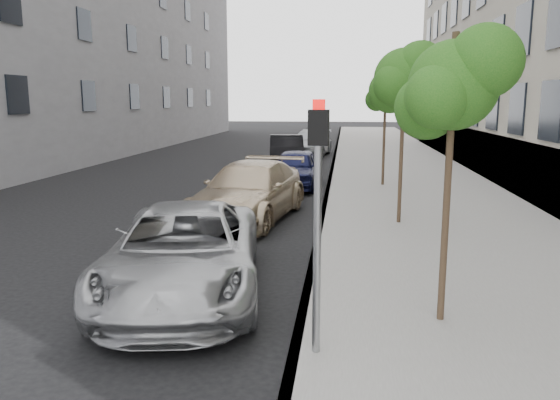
% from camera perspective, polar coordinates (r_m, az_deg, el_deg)
% --- Properties ---
extents(ground, '(160.00, 160.00, 0.00)m').
position_cam_1_polar(ground, '(7.29, -8.29, -16.56)').
color(ground, black).
rests_on(ground, ground).
extents(sidewalk, '(6.40, 72.00, 0.14)m').
position_cam_1_polar(sidewalk, '(30.54, 11.58, 4.12)').
color(sidewalk, gray).
rests_on(sidewalk, ground).
extents(curb, '(0.15, 72.00, 0.14)m').
position_cam_1_polar(curb, '(30.44, 5.69, 4.26)').
color(curb, '#9E9B93').
rests_on(curb, ground).
extents(tree_near, '(1.60, 1.40, 4.14)m').
position_cam_1_polar(tree_near, '(7.91, 17.84, 11.33)').
color(tree_near, '#38281C').
rests_on(tree_near, sidewalk).
extents(tree_mid, '(1.83, 1.63, 4.59)m').
position_cam_1_polar(tree_mid, '(14.35, 12.97, 12.28)').
color(tree_mid, '#38281C').
rests_on(tree_mid, sidewalk).
extents(tree_far, '(1.55, 1.35, 4.24)m').
position_cam_1_polar(tree_far, '(20.82, 11.06, 11.07)').
color(tree_far, '#38281C').
rests_on(tree_far, sidewalk).
extents(signal_pole, '(0.25, 0.19, 3.16)m').
position_cam_1_polar(signal_pole, '(6.62, 3.96, 0.13)').
color(signal_pole, '#939699').
rests_on(signal_pole, sidewalk).
extents(minivan, '(3.35, 5.73, 1.50)m').
position_cam_1_polar(minivan, '(9.46, -10.03, -5.37)').
color(minivan, '#9FA1A3').
rests_on(minivan, ground).
extents(suv, '(3.04, 5.75, 1.59)m').
position_cam_1_polar(suv, '(15.18, -3.24, 0.90)').
color(suv, tan).
rests_on(suv, ground).
extents(sedan_blue, '(1.79, 4.28, 1.45)m').
position_cam_1_polar(sedan_blue, '(20.85, 1.64, 3.31)').
color(sedan_blue, '#0F1233').
rests_on(sedan_blue, ground).
extents(sedan_black, '(2.24, 4.90, 1.56)m').
position_cam_1_polar(sedan_black, '(27.51, 0.69, 5.15)').
color(sedan_black, black).
rests_on(sedan_black, ground).
extents(sedan_rear, '(2.67, 5.42, 1.52)m').
position_cam_1_polar(sedan_rear, '(32.98, 3.20, 5.97)').
color(sedan_rear, '#A0A3A8').
rests_on(sedan_rear, ground).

